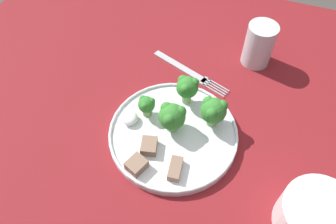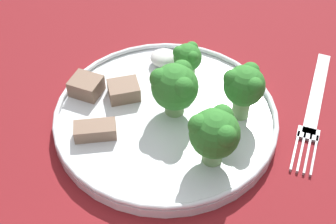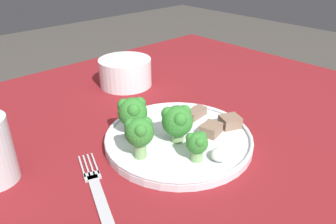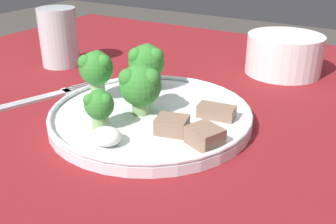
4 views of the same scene
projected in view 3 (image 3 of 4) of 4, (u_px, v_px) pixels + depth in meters
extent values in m
cube|color=maroon|center=(204.00, 158.00, 0.55)|extent=(1.08, 1.08, 0.03)
cylinder|color=brown|center=(189.00, 131.00, 1.31)|extent=(0.06, 0.06, 0.68)
cylinder|color=white|center=(178.00, 140.00, 0.56)|extent=(0.25, 0.25, 0.01)
torus|color=white|center=(179.00, 135.00, 0.55)|extent=(0.25, 0.25, 0.01)
cube|color=#B2B2B7|center=(104.00, 210.00, 0.42)|extent=(0.06, 0.14, 0.00)
cube|color=#B2B2B7|center=(92.00, 176.00, 0.48)|extent=(0.03, 0.02, 0.00)
cube|color=#B2B2B7|center=(95.00, 164.00, 0.51)|extent=(0.02, 0.05, 0.00)
cube|color=#B2B2B7|center=(91.00, 165.00, 0.50)|extent=(0.02, 0.05, 0.00)
cube|color=#B2B2B7|center=(86.00, 166.00, 0.50)|extent=(0.02, 0.05, 0.00)
cube|color=#B2B2B7|center=(82.00, 167.00, 0.50)|extent=(0.02, 0.05, 0.00)
cylinder|color=white|center=(125.00, 72.00, 0.77)|extent=(0.12, 0.12, 0.06)
cylinder|color=white|center=(126.00, 74.00, 0.78)|extent=(0.10, 0.10, 0.05)
cylinder|color=#7FA866|center=(177.00, 136.00, 0.54)|extent=(0.02, 0.02, 0.02)
sphere|color=#337F2D|center=(177.00, 121.00, 0.53)|extent=(0.05, 0.05, 0.05)
sphere|color=#337F2D|center=(184.00, 112.00, 0.53)|extent=(0.02, 0.02, 0.02)
sphere|color=#337F2D|center=(168.00, 114.00, 0.53)|extent=(0.02, 0.02, 0.02)
sphere|color=#337F2D|center=(180.00, 119.00, 0.51)|extent=(0.02, 0.02, 0.02)
cylinder|color=#7FA866|center=(140.00, 149.00, 0.50)|extent=(0.02, 0.02, 0.03)
sphere|color=#337F2D|center=(139.00, 132.00, 0.49)|extent=(0.04, 0.04, 0.04)
sphere|color=#337F2D|center=(146.00, 123.00, 0.49)|extent=(0.02, 0.02, 0.02)
sphere|color=#337F2D|center=(131.00, 125.00, 0.48)|extent=(0.02, 0.02, 0.02)
sphere|color=#337F2D|center=(141.00, 131.00, 0.47)|extent=(0.02, 0.02, 0.02)
cylinder|color=#7FA866|center=(196.00, 155.00, 0.49)|extent=(0.02, 0.02, 0.02)
sphere|color=#337F2D|center=(197.00, 143.00, 0.49)|extent=(0.03, 0.03, 0.03)
sphere|color=#337F2D|center=(202.00, 136.00, 0.49)|extent=(0.02, 0.02, 0.02)
sphere|color=#337F2D|center=(191.00, 138.00, 0.48)|extent=(0.02, 0.02, 0.02)
sphere|color=#337F2D|center=(199.00, 142.00, 0.47)|extent=(0.02, 0.02, 0.02)
cylinder|color=#7FA866|center=(133.00, 127.00, 0.56)|extent=(0.02, 0.02, 0.02)
sphere|color=#337F2D|center=(133.00, 112.00, 0.55)|extent=(0.05, 0.05, 0.05)
sphere|color=#337F2D|center=(139.00, 104.00, 0.55)|extent=(0.02, 0.02, 0.02)
sphere|color=#337F2D|center=(124.00, 105.00, 0.55)|extent=(0.02, 0.02, 0.02)
sphere|color=#337F2D|center=(134.00, 110.00, 0.53)|extent=(0.02, 0.02, 0.02)
cube|color=#846651|center=(211.00, 129.00, 0.56)|extent=(0.04, 0.04, 0.02)
cube|color=#846651|center=(230.00, 122.00, 0.58)|extent=(0.04, 0.04, 0.02)
cube|color=#846651|center=(196.00, 113.00, 0.62)|extent=(0.05, 0.03, 0.02)
ellipsoid|color=white|center=(221.00, 154.00, 0.50)|extent=(0.03, 0.03, 0.02)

